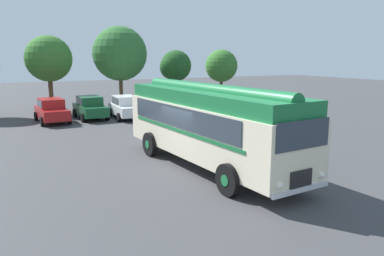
% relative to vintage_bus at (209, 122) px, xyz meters
% --- Properties ---
extents(ground_plane, '(120.00, 120.00, 0.00)m').
position_rel_vintage_bus_xyz_m(ground_plane, '(-0.68, 0.31, -1.89)').
color(ground_plane, '#3D3D3F').
extents(vintage_bus, '(3.45, 10.28, 3.49)m').
position_rel_vintage_bus_xyz_m(vintage_bus, '(0.00, 0.00, 0.00)').
color(vintage_bus, beige).
rests_on(vintage_bus, ground).
extents(car_near_left, '(2.17, 4.30, 1.66)m').
position_rel_vintage_bus_xyz_m(car_near_left, '(-4.48, 14.44, -1.05)').
color(car_near_left, maroon).
rests_on(car_near_left, ground).
extents(car_mid_left, '(2.10, 4.27, 1.66)m').
position_rel_vintage_bus_xyz_m(car_mid_left, '(-1.74, 14.83, -1.05)').
color(car_mid_left, '#144C28').
rests_on(car_mid_left, ground).
extents(car_mid_right, '(2.03, 4.24, 1.66)m').
position_rel_vintage_bus_xyz_m(car_mid_right, '(0.68, 13.82, -1.05)').
color(car_mid_right, silver).
rests_on(car_mid_right, ground).
extents(car_far_right, '(2.31, 4.36, 1.66)m').
position_rel_vintage_bus_xyz_m(car_far_right, '(3.49, 14.01, -1.05)').
color(car_far_right, silver).
rests_on(car_far_right, ground).
extents(tree_left_of_centre, '(3.71, 3.71, 6.24)m').
position_rel_vintage_bus_xyz_m(tree_left_of_centre, '(-3.85, 19.36, 2.43)').
color(tree_left_of_centre, '#4C3823').
rests_on(tree_left_of_centre, ground).
extents(tree_centre, '(4.70, 4.70, 7.15)m').
position_rel_vintage_bus_xyz_m(tree_centre, '(1.91, 19.08, 2.93)').
color(tree_centre, '#4C3823').
rests_on(tree_centre, ground).
extents(tree_right_of_centre, '(3.06, 2.89, 5.15)m').
position_rel_vintage_bus_xyz_m(tree_right_of_centre, '(7.10, 19.12, 1.75)').
color(tree_right_of_centre, '#4C3823').
rests_on(tree_right_of_centre, ground).
extents(tree_far_right, '(3.28, 3.28, 5.26)m').
position_rel_vintage_bus_xyz_m(tree_far_right, '(12.75, 19.87, 1.70)').
color(tree_far_right, '#4C3823').
rests_on(tree_far_right, ground).
extents(traffic_cone, '(0.36, 0.36, 0.55)m').
position_rel_vintage_bus_xyz_m(traffic_cone, '(4.21, -1.68, -1.62)').
color(traffic_cone, orange).
rests_on(traffic_cone, ground).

